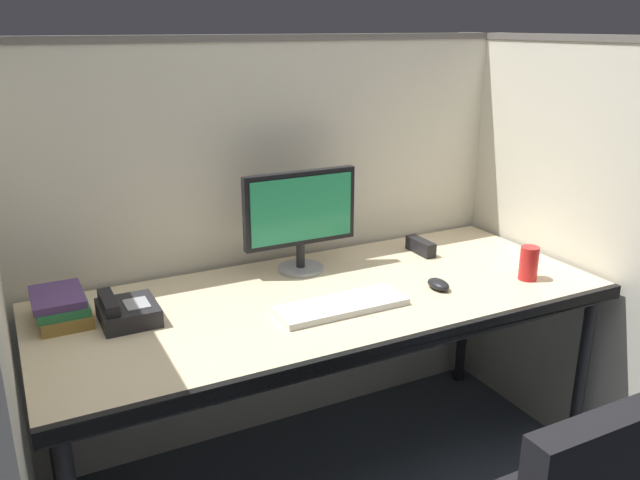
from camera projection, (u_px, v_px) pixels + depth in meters
The scene contains 11 objects.
cubicle_partition_rear at pixel (275, 243), 2.54m from camera, with size 2.21×0.06×1.57m.
cubicle_partition_left at pixel (0, 361), 1.66m from camera, with size 0.06×1.41×1.57m.
cubicle_partition_right at pixel (566, 246), 2.51m from camera, with size 0.06×1.41×1.57m.
desk at pixel (328, 309), 2.19m from camera, with size 1.90×0.80×0.74m.
monitor_center at pixel (300, 214), 2.33m from camera, with size 0.43×0.17×0.37m.
keyboard_main at pixel (341, 306), 2.07m from camera, with size 0.43×0.15×0.02m, color silver.
computer_mouse at pixel (438, 284), 2.23m from camera, with size 0.06×0.10×0.04m.
soda_can at pixel (529, 263), 2.30m from camera, with size 0.07×0.07×0.12m, color red.
red_stapler at pixel (421, 246), 2.57m from camera, with size 0.04×0.15×0.06m, color black.
desk_phone at pixel (126, 311), 1.98m from camera, with size 0.17×0.19×0.09m.
book_stack at pixel (61, 307), 1.98m from camera, with size 0.16×0.22×0.09m.
Camera 1 is at (-0.93, -1.48, 1.61)m, focal length 36.32 mm.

